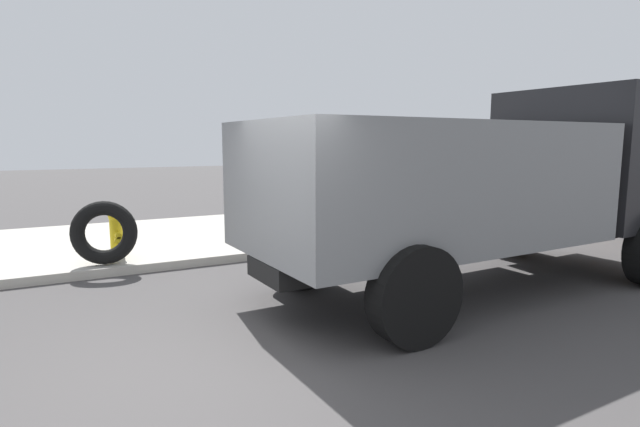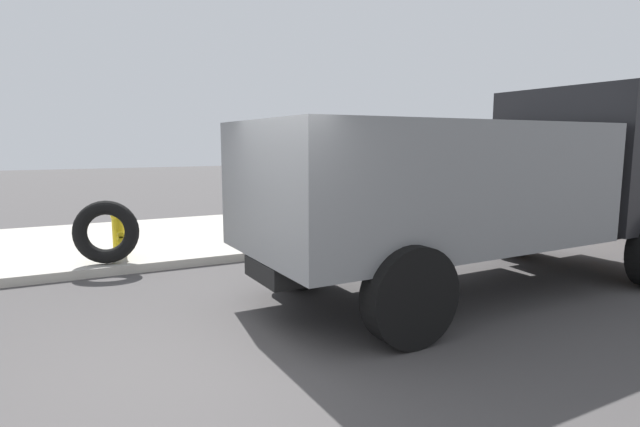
# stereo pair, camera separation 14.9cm
# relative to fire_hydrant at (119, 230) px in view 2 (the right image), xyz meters

# --- Properties ---
(ground_plane) EXTENTS (80.00, 80.00, 0.00)m
(ground_plane) POSITION_rel_fire_hydrant_xyz_m (0.18, -4.83, -0.61)
(ground_plane) COLOR #423F3F
(sidewalk_curb) EXTENTS (36.00, 5.00, 0.15)m
(sidewalk_curb) POSITION_rel_fire_hydrant_xyz_m (0.18, 1.67, -0.53)
(sidewalk_curb) COLOR #ADA89E
(sidewalk_curb) RESTS_ON ground
(fire_hydrant) EXTENTS (0.26, 0.59, 0.86)m
(fire_hydrant) POSITION_rel_fire_hydrant_xyz_m (0.00, 0.00, 0.00)
(fire_hydrant) COLOR yellow
(fire_hydrant) RESTS_ON sidewalk_curb
(loose_tire) EXTENTS (1.09, 0.55, 1.06)m
(loose_tire) POSITION_rel_fire_hydrant_xyz_m (-0.25, -0.53, 0.07)
(loose_tire) COLOR black
(loose_tire) RESTS_ON sidewalk_curb
(dump_truck_gray) EXTENTS (7.07, 2.97, 3.00)m
(dump_truck_gray) POSITION_rel_fire_hydrant_xyz_m (4.78, -3.99, 1.00)
(dump_truck_gray) COLOR slate
(dump_truck_gray) RESTS_ON ground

